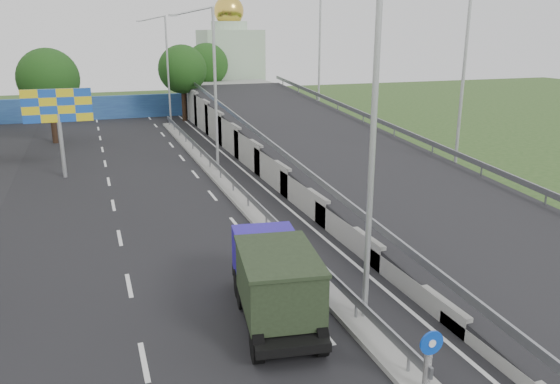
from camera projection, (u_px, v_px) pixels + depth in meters
name	position (u px, v px, depth m)	size (l,w,h in m)	color
road_surface	(183.00, 205.00, 28.82)	(26.00, 90.00, 0.04)	black
median	(221.00, 179.00, 33.37)	(1.00, 44.00, 0.20)	gray
overpass_ramp	(333.00, 145.00, 35.30)	(10.00, 50.00, 3.50)	gray
median_guardrail	(220.00, 169.00, 33.19)	(0.09, 44.00, 0.71)	gray
sign_bollard	(429.00, 360.00, 13.37)	(0.64, 0.23, 1.67)	black
lamp_post_near	(367.00, 140.00, 15.51)	(2.74, 0.18, 10.08)	#B2B5B7
lamp_post_mid	(212.00, 82.00, 33.60)	(2.74, 0.18, 10.08)	#B2B5B7
lamp_post_far	(166.00, 64.00, 51.69)	(2.74, 0.18, 10.08)	#B2B5B7
blue_wall	(120.00, 107.00, 57.11)	(30.00, 0.50, 2.40)	navy
church	(230.00, 61.00, 67.66)	(7.00, 7.00, 13.80)	#B2CCAD
billboard	(58.00, 111.00, 32.96)	(4.00, 0.24, 5.50)	#B2B5B7
tree_left_mid	(48.00, 79.00, 43.21)	(4.80, 4.80, 7.60)	black
tree_median_far	(182.00, 69.00, 54.28)	(4.80, 4.80, 7.60)	black
tree_ramp_far	(207.00, 65.00, 61.90)	(4.80, 4.80, 7.60)	black
dump_truck	(274.00, 278.00, 16.99)	(2.90, 5.96, 2.52)	black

